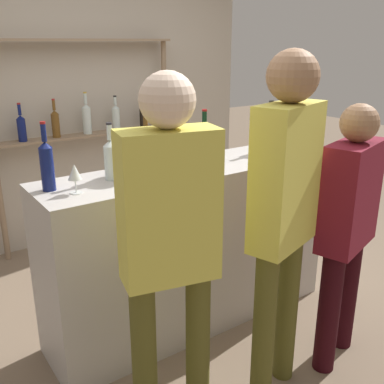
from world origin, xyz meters
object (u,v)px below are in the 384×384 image
Objects in this scene: counter_bottle_1 at (146,148)px; customer_left at (170,238)px; counter_bottle_5 at (47,164)px; wine_glass at (75,173)px; customer_center at (284,204)px; counter_bottle_2 at (270,131)px; counter_bottle_4 at (111,158)px; ice_bucket at (136,157)px; customer_right at (348,220)px; counter_bottle_3 at (183,154)px; cork_jar at (187,153)px; counter_bottle_0 at (204,142)px.

customer_left is (-0.38, -0.87, -0.18)m from counter_bottle_1.
counter_bottle_5 is at bearing 32.12° from customer_left.
customer_center reaches higher than wine_glass.
customer_center reaches higher than counter_bottle_5.
counter_bottle_1 is 0.97m from customer_left.
customer_left reaches higher than wine_glass.
counter_bottle_5 is 2.33× the size of wine_glass.
wine_glass is 1.07m from customer_center.
counter_bottle_1 is at bearing 22.59° from wine_glass.
counter_bottle_2 is 2.30× the size of wine_glass.
customer_left reaches higher than counter_bottle_2.
ice_bucket is at bearing -4.40° from counter_bottle_4.
ice_bucket is 0.15× the size of customer_right.
counter_bottle_3 is 0.23× the size of customer_right.
counter_bottle_4 is at bearing 179.71° from counter_bottle_2.
counter_bottle_5 is 0.21× the size of customer_left.
cork_jar is (0.54, 0.03, -0.05)m from counter_bottle_4.
customer_right reaches higher than counter_bottle_2.
customer_right is (0.86, -0.86, -0.31)m from ice_bucket.
wine_glass reaches higher than cork_jar.
counter_bottle_2 is at bearing -57.27° from customer_center.
counter_bottle_1 is 0.19× the size of customer_left.
counter_bottle_4 is at bearing -1.38° from counter_bottle_5.
counter_bottle_5 is at bearing -177.93° from counter_bottle_0.
counter_bottle_0 is at bearing -30.90° from customer_left.
counter_bottle_5 is at bearing -178.50° from cork_jar.
wine_glass is at bearing 29.36° from customer_center.
counter_bottle_2 reaches higher than counter_bottle_1.
counter_bottle_4 is 0.18× the size of customer_center.
counter_bottle_3 is 0.99× the size of counter_bottle_5.
cork_jar is (0.18, 0.23, -0.07)m from counter_bottle_3.
customer_left is (-0.78, -0.81, -0.18)m from counter_bottle_0.
customer_left reaches higher than customer_right.
counter_bottle_3 is 0.20× the size of customer_center.
customer_center reaches higher than cork_jar.
counter_bottle_1 is at bearing -10.58° from customer_left.
customer_center reaches higher than ice_bucket.
counter_bottle_1 is 0.93× the size of counter_bottle_3.
counter_bottle_2 is at bearing -0.54° from counter_bottle_5.
ice_bucket is at bearing -138.52° from counter_bottle_1.
counter_bottle_3 is at bearing -167.79° from counter_bottle_2.
customer_left is at bearing 64.40° from customer_center.
customer_left is at bearing -133.96° from counter_bottle_0.
wine_glass is 0.09× the size of customer_left.
counter_bottle_2 is at bearing -5.57° from counter_bottle_0.
counter_bottle_0 reaches higher than ice_bucket.
ice_bucket is (0.41, 0.11, 0.00)m from wine_glass.
cork_jar is at bearing -25.62° from customer_left.
counter_bottle_3 is 1.00m from customer_right.
customer_left is (-0.09, -0.76, -0.18)m from counter_bottle_4.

